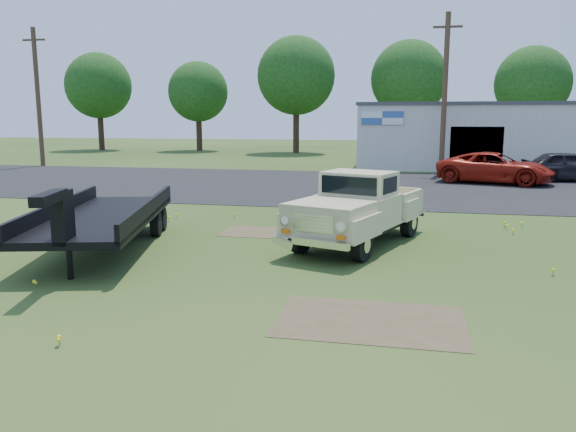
{
  "coord_description": "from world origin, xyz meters",
  "views": [
    {
      "loc": [
        1.97,
        -11.67,
        3.23
      ],
      "look_at": [
        -0.69,
        1.0,
        0.95
      ],
      "focal_mm": 35.0,
      "sensor_mm": 36.0,
      "label": 1
    }
  ],
  "objects_px": {
    "flatbed_trailer": "(103,212)",
    "red_pickup": "(495,168)",
    "vintage_pickup_truck": "(359,208)",
    "dark_sedan": "(568,166)"
  },
  "relations": [
    {
      "from": "red_pickup",
      "to": "dark_sedan",
      "type": "relative_size",
      "value": 1.21
    },
    {
      "from": "flatbed_trailer",
      "to": "dark_sedan",
      "type": "distance_m",
      "value": 24.06
    },
    {
      "from": "flatbed_trailer",
      "to": "red_pickup",
      "type": "relative_size",
      "value": 1.27
    },
    {
      "from": "vintage_pickup_truck",
      "to": "red_pickup",
      "type": "distance_m",
      "value": 15.91
    },
    {
      "from": "dark_sedan",
      "to": "flatbed_trailer",
      "type": "bearing_deg",
      "value": 136.43
    },
    {
      "from": "flatbed_trailer",
      "to": "red_pickup",
      "type": "distance_m",
      "value": 20.39
    },
    {
      "from": "flatbed_trailer",
      "to": "red_pickup",
      "type": "xyz_separation_m",
      "value": [
        11.56,
        16.79,
        -0.18
      ]
    },
    {
      "from": "vintage_pickup_truck",
      "to": "flatbed_trailer",
      "type": "relative_size",
      "value": 0.75
    },
    {
      "from": "vintage_pickup_truck",
      "to": "flatbed_trailer",
      "type": "distance_m",
      "value": 6.38
    },
    {
      "from": "vintage_pickup_truck",
      "to": "flatbed_trailer",
      "type": "height_order",
      "value": "same"
    }
  ]
}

